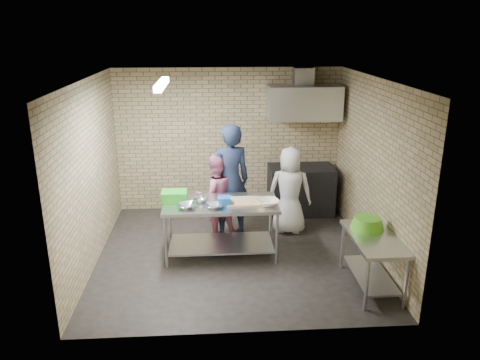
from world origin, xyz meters
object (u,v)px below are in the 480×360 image
at_px(woman_white, 290,190).
at_px(bottle_green, 326,105).
at_px(prep_table, 221,229).
at_px(woman_pink, 216,196).
at_px(green_crate, 174,196).
at_px(blue_tub, 224,201).
at_px(side_counter, 372,262).
at_px(bottle_red, 304,105).
at_px(stove, 301,190).
at_px(man_navy, 230,181).
at_px(green_basin, 367,223).

bearing_deg(woman_white, bottle_green, -114.12).
bearing_deg(prep_table, woman_pink, 95.26).
height_order(green_crate, blue_tub, green_crate).
bearing_deg(side_counter, woman_white, 113.42).
bearing_deg(bottle_green, woman_white, -126.25).
bearing_deg(bottle_red, bottle_green, 0.00).
relative_size(prep_table, woman_pink, 1.20).
relative_size(stove, bottle_green, 8.00).
relative_size(prep_table, bottle_green, 11.53).
distance_m(prep_table, man_navy, 0.92).
height_order(prep_table, woman_white, woman_white).
bearing_deg(side_counter, bottle_green, 90.00).
height_order(man_navy, woman_pink, man_navy).
xyz_separation_m(green_crate, green_basin, (2.69, -0.97, -0.11)).
xyz_separation_m(bottle_red, woman_pink, (-1.67, -1.19, -1.31)).
height_order(prep_table, green_basin, green_basin).
distance_m(side_counter, woman_pink, 2.77).
bearing_deg(green_crate, bottle_red, 37.53).
distance_m(prep_table, woman_pink, 0.76).
xyz_separation_m(green_basin, woman_pink, (-2.05, 1.55, -0.12)).
bearing_deg(bottle_red, green_basin, -82.10).
bearing_deg(stove, prep_table, -133.31).
xyz_separation_m(green_crate, woman_white, (1.89, 0.66, -0.19)).
relative_size(stove, bottle_red, 6.67).
height_order(stove, green_basin, green_basin).
distance_m(side_counter, green_basin, 0.52).
relative_size(stove, woman_white, 0.80).
bearing_deg(woman_white, blue_tub, 49.79).
bearing_deg(green_basin, stove, 99.76).
distance_m(green_crate, green_basin, 2.86).
height_order(bottle_green, woman_white, bottle_green).
xyz_separation_m(prep_table, blue_tub, (0.05, -0.10, 0.49)).
xyz_separation_m(bottle_red, woman_white, (-0.41, -1.11, -1.28)).
bearing_deg(woman_white, prep_table, 45.39).
bearing_deg(bottle_red, woman_pink, -144.61).
distance_m(bottle_red, man_navy, 2.14).
bearing_deg(prep_table, stove, 46.69).
bearing_deg(bottle_green, green_crate, -146.79).
bearing_deg(green_crate, prep_table, -9.73).
bearing_deg(green_basin, man_navy, 139.07).
bearing_deg(bottle_red, side_counter, -82.38).
xyz_separation_m(green_crate, blue_tub, (0.75, -0.22, -0.01)).
bearing_deg(woman_pink, side_counter, 121.24).
xyz_separation_m(blue_tub, woman_pink, (-0.11, 0.80, -0.21)).
bearing_deg(green_crate, green_basin, -19.78).
xyz_separation_m(woman_pink, woman_white, (1.26, 0.08, 0.03)).
bearing_deg(green_basin, side_counter, -85.43).
bearing_deg(stove, man_navy, -146.29).
xyz_separation_m(green_basin, woman_white, (-0.79, 1.63, -0.08)).
xyz_separation_m(stove, bottle_green, (0.45, 0.24, 1.57)).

